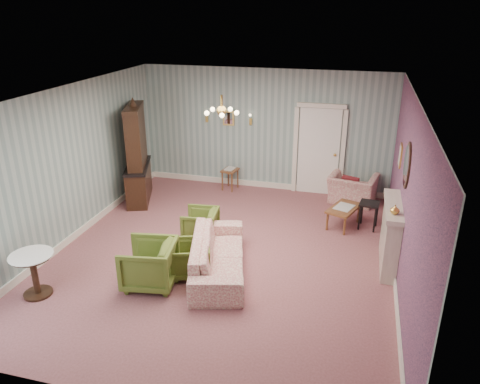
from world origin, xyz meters
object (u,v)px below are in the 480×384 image
(pedestal_table, at_px, (35,275))
(wingback_chair, at_px, (353,184))
(olive_chair_b, at_px, (191,257))
(coffee_table, at_px, (343,217))
(side_table_black, at_px, (368,216))
(olive_chair_a, at_px, (149,262))
(fireplace, at_px, (390,235))
(sofa_chintz, at_px, (218,249))
(dresser, at_px, (136,152))
(olive_chair_c, at_px, (200,223))

(pedestal_table, bearing_deg, wingback_chair, 47.41)
(olive_chair_b, xyz_separation_m, wingback_chair, (2.49, 3.85, 0.12))
(coffee_table, xyz_separation_m, pedestal_table, (-4.49, -3.70, 0.14))
(pedestal_table, bearing_deg, side_table_black, 36.80)
(olive_chair_a, bearing_deg, wingback_chair, 135.84)
(fireplace, bearing_deg, sofa_chintz, -161.03)
(olive_chair_a, distance_m, dresser, 3.73)
(sofa_chintz, xyz_separation_m, dresser, (-2.71, 2.54, 0.74))
(olive_chair_b, xyz_separation_m, dresser, (-2.29, 2.74, 0.84))
(olive_chair_b, height_order, sofa_chintz, sofa_chintz)
(olive_chair_b, relative_size, pedestal_table, 0.91)
(olive_chair_a, relative_size, side_table_black, 1.47)
(olive_chair_c, distance_m, pedestal_table, 3.07)
(olive_chair_a, distance_m, pedestal_table, 1.75)
(olive_chair_b, distance_m, olive_chair_c, 1.31)
(olive_chair_c, relative_size, sofa_chintz, 0.30)
(dresser, bearing_deg, pedestal_table, -107.80)
(olive_chair_b, xyz_separation_m, pedestal_table, (-2.13, -1.18, 0.03))
(coffee_table, relative_size, side_table_black, 1.49)
(wingback_chair, distance_m, coffee_table, 1.35)
(coffee_table, bearing_deg, dresser, 177.30)
(olive_chair_a, height_order, olive_chair_c, olive_chair_a)
(olive_chair_a, height_order, dresser, dresser)
(coffee_table, xyz_separation_m, side_table_black, (0.49, 0.03, 0.07))
(sofa_chintz, xyz_separation_m, side_table_black, (2.44, 2.35, -0.14))
(wingback_chair, relative_size, fireplace, 0.72)
(olive_chair_a, height_order, side_table_black, olive_chair_a)
(olive_chair_c, xyz_separation_m, coffee_table, (2.65, 1.24, -0.11))
(side_table_black, xyz_separation_m, pedestal_table, (-4.98, -3.73, 0.08))
(fireplace, bearing_deg, side_table_black, 103.97)
(wingback_chair, bearing_deg, olive_chair_b, 68.83)
(pedestal_table, bearing_deg, olive_chair_b, 28.98)
(dresser, relative_size, side_table_black, 4.14)
(olive_chair_b, distance_m, pedestal_table, 2.43)
(olive_chair_a, bearing_deg, side_table_black, 122.52)
(sofa_chintz, xyz_separation_m, pedestal_table, (-2.54, -1.38, -0.07))
(olive_chair_c, relative_size, dresser, 0.28)
(olive_chair_a, xyz_separation_m, dresser, (-1.76, 3.20, 0.75))
(olive_chair_b, distance_m, sofa_chintz, 0.47)
(olive_chair_b, bearing_deg, olive_chair_c, 173.96)
(olive_chair_a, relative_size, sofa_chintz, 0.38)
(olive_chair_b, xyz_separation_m, olive_chair_c, (-0.28, 1.28, 0.00))
(wingback_chair, xyz_separation_m, side_table_black, (0.36, -1.30, -0.16))
(sofa_chintz, relative_size, coffee_table, 2.59)
(coffee_table, distance_m, pedestal_table, 5.82)
(sofa_chintz, relative_size, side_table_black, 3.86)
(fireplace, distance_m, pedestal_table, 5.82)
(olive_chair_c, bearing_deg, side_table_black, 106.09)
(fireplace, bearing_deg, dresser, 163.99)
(side_table_black, distance_m, pedestal_table, 6.22)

